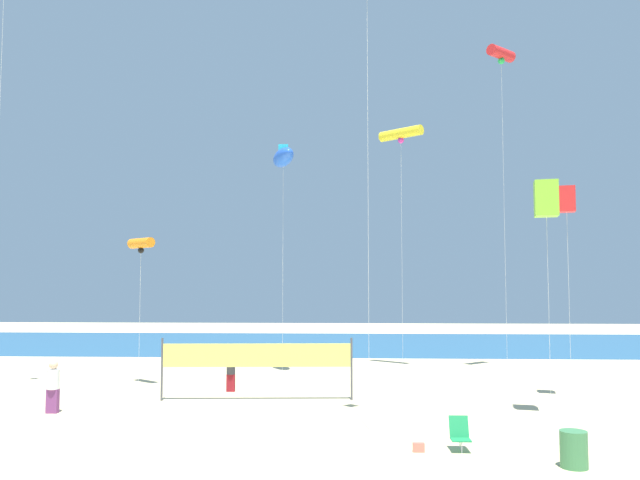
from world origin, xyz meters
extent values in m
plane|color=beige|center=(0.00, 0.00, 0.00)|extent=(120.00, 120.00, 0.00)
cube|color=#28608C|center=(0.00, 34.08, 0.00)|extent=(120.00, 20.00, 0.01)
cube|color=#7A3872|center=(-7.72, 6.76, 0.41)|extent=(0.39, 0.24, 0.83)
cylinder|color=white|center=(-7.72, 6.76, 1.17)|extent=(0.41, 0.41, 0.68)
sphere|color=beige|center=(-7.72, 6.76, 1.66)|extent=(0.31, 0.31, 0.31)
cube|color=maroon|center=(-2.36, 11.57, 0.36)|extent=(0.34, 0.21, 0.72)
cylinder|color=#2D2D33|center=(-2.36, 11.57, 1.01)|extent=(0.36, 0.36, 0.59)
sphere|color=#997051|center=(-2.36, 11.57, 1.44)|extent=(0.26, 0.26, 0.26)
cube|color=#1E8C4C|center=(5.60, 2.16, 0.32)|extent=(0.52, 0.48, 0.03)
cube|color=#1E8C4C|center=(5.60, 2.45, 0.60)|extent=(0.52, 0.23, 0.57)
cylinder|color=silver|center=(5.60, 2.01, 0.16)|extent=(0.03, 0.03, 0.32)
cylinder|color=silver|center=(5.60, 2.30, 0.16)|extent=(0.03, 0.03, 0.32)
cylinder|color=#3F7F4C|center=(8.10, 0.76, 0.45)|extent=(0.66, 0.66, 0.89)
cylinder|color=#4C4C51|center=(-4.63, 9.32, 1.20)|extent=(0.08, 0.08, 2.40)
cylinder|color=#4C4C51|center=(2.69, 9.80, 1.20)|extent=(0.08, 0.08, 2.40)
cube|color=#EAE566|center=(-0.97, 9.56, 1.73)|extent=(7.32, 0.50, 0.90)
cube|color=#EA7260|center=(4.47, 2.08, 0.12)|extent=(0.31, 0.16, 0.25)
cylinder|color=silver|center=(-6.59, 12.50, 3.15)|extent=(0.01, 0.01, 6.30)
cylinder|color=orange|center=(-6.59, 12.50, 6.30)|extent=(1.45, 1.29, 0.45)
sphere|color=black|center=(-6.59, 12.50, 5.97)|extent=(0.27, 0.27, 0.27)
cylinder|color=silver|center=(-0.71, 16.51, 5.43)|extent=(0.01, 0.01, 10.87)
ellipsoid|color=blue|center=(-0.71, 16.51, 10.87)|extent=(1.66, 2.64, 0.99)
cube|color=#26BFCC|center=(-0.71, 16.51, 11.23)|extent=(0.49, 0.06, 0.61)
cylinder|color=silver|center=(11.12, 9.95, 3.90)|extent=(0.01, 0.01, 7.80)
cube|color=red|center=(11.12, 9.95, 7.80)|extent=(0.76, 0.76, 1.01)
cylinder|color=silver|center=(3.23, 4.64, 7.04)|extent=(0.01, 0.01, 14.09)
cylinder|color=silver|center=(10.45, 17.37, 8.18)|extent=(0.01, 0.01, 16.36)
cylinder|color=red|center=(10.45, 17.37, 16.36)|extent=(1.68, 1.60, 0.58)
sphere|color=green|center=(10.45, 17.37, 15.97)|extent=(0.35, 0.35, 0.35)
cylinder|color=silver|center=(9.30, 6.50, 3.69)|extent=(0.01, 0.01, 7.37)
cube|color=#8CD833|center=(9.30, 6.50, 7.37)|extent=(0.90, 0.90, 1.21)
cylinder|color=silver|center=(5.39, 18.84, 6.29)|extent=(0.01, 0.01, 12.58)
cylinder|color=yellow|center=(5.39, 18.84, 12.58)|extent=(2.34, 2.04, 0.55)
sphere|color=#D833A5|center=(5.39, 18.84, 12.21)|extent=(0.33, 0.33, 0.33)
camera|label=1|loc=(2.68, -15.60, 4.45)|focal=36.33mm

